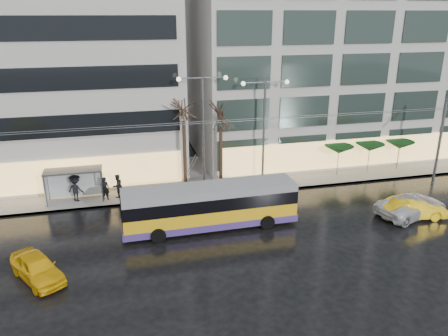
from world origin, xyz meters
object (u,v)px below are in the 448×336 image
object	(u,v)px
trolleybus	(210,208)
bus_shelter	(69,178)
taxi_a	(37,268)
street_lamp_near	(203,118)

from	to	relation	value
trolleybus	bus_shelter	bearing A→B (deg)	145.09
taxi_a	street_lamp_near	bearing A→B (deg)	11.06
street_lamp_near	taxi_a	bearing A→B (deg)	-137.17
trolleybus	taxi_a	xyz separation A→B (m)	(-10.35, -3.73, -0.75)
street_lamp_near	trolleybus	bearing A→B (deg)	-97.80
street_lamp_near	taxi_a	size ratio (longest dim) A/B	2.18
bus_shelter	street_lamp_near	xyz separation A→B (m)	(10.38, 0.11, 4.03)
trolleybus	taxi_a	distance (m)	11.03
trolleybus	street_lamp_near	distance (m)	8.16
street_lamp_near	bus_shelter	bearing A→B (deg)	-179.37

